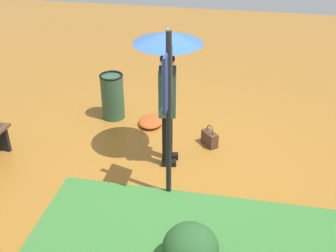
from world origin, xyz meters
TOP-DOWN VIEW (x-y plane):
  - ground_plane at (0.00, 0.00)m, footprint 18.00×18.00m
  - person_with_umbrella at (0.15, 0.13)m, footprint 0.96×0.96m
  - info_sign_post at (-0.68, -0.03)m, footprint 0.44×0.07m
  - handbag at (0.65, -0.46)m, footprint 0.32×0.30m
  - trash_bin at (1.27, 1.35)m, footprint 0.42×0.42m
  - shrub_cluster at (-1.86, -0.53)m, footprint 0.68×0.62m
  - leaf_pile_by_bench at (1.14, 0.63)m, footprint 0.53×0.43m

SIDE VIEW (x-z plane):
  - ground_plane at x=0.00m, z-range 0.00..0.00m
  - leaf_pile_by_bench at x=1.14m, z-range 0.00..0.12m
  - handbag at x=0.65m, z-range -0.06..0.31m
  - shrub_cluster at x=-1.86m, z-range -0.02..0.54m
  - trash_bin at x=1.27m, z-range 0.00..0.84m
  - info_sign_post at x=-0.68m, z-range 0.29..2.59m
  - person_with_umbrella at x=0.15m, z-range 0.53..2.57m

